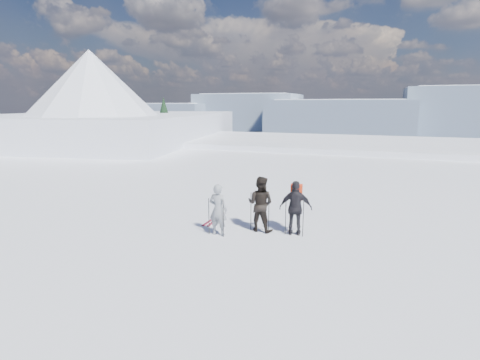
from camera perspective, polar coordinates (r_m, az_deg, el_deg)
The scene contains 9 objects.
lake_basin at distance 40.92m, azimuth 15.90°, elevation -4.05°, with size 820.00×820.00×71.62m.
far_mountain_range at distance 465.13m, azimuth 23.71°, elevation 9.21°, with size 770.00×110.00×53.00m.
near_ridge at distance 48.92m, azimuth -16.69°, elevation 2.00°, with size 31.37×35.68×25.62m.
skier_grey at distance 12.11m, azimuth -3.36°, elevation -4.54°, with size 0.62×0.41×1.69m, color gray.
skier_dark at distance 12.48m, azimuth 3.12°, elevation -3.65°, with size 0.90×0.71×1.86m, color black.
skier_pack at distance 12.23m, azimuth 8.49°, elevation -4.26°, with size 1.05×0.44×1.79m, color black.
backpack at distance 12.22m, azimuth 8.70°, elevation 1.25°, with size 0.38×0.21×0.51m, color #F33A16.
ski_poles at distance 12.24m, azimuth 2.52°, elevation -5.48°, with size 2.95×0.94×1.31m.
skis_loose at distance 13.93m, azimuth -3.92°, elevation -5.96°, with size 0.28×1.70×0.03m.
Camera 1 is at (2.49, -9.42, 4.20)m, focal length 28.00 mm.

